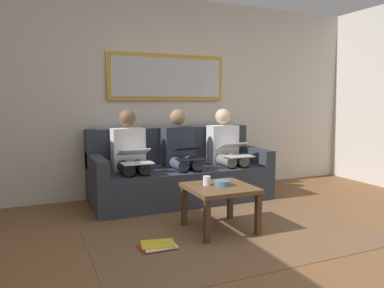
% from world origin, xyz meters
% --- Properties ---
extents(ground_plane, '(6.00, 5.20, 0.10)m').
position_xyz_m(ground_plane, '(0.00, 0.00, -0.05)').
color(ground_plane, brown).
extents(wall_rear, '(6.00, 0.12, 2.60)m').
position_xyz_m(wall_rear, '(0.00, -2.60, 1.30)').
color(wall_rear, beige).
rests_on(wall_rear, ground_plane).
extents(area_rug, '(2.60, 1.80, 0.01)m').
position_xyz_m(area_rug, '(0.00, -0.85, 0.00)').
color(area_rug, brown).
rests_on(area_rug, ground_plane).
extents(couch, '(2.20, 0.90, 0.90)m').
position_xyz_m(couch, '(0.00, -2.12, 0.31)').
color(couch, '#2D333D').
rests_on(couch, ground_plane).
extents(framed_mirror, '(1.60, 0.05, 0.60)m').
position_xyz_m(framed_mirror, '(0.00, -2.51, 1.55)').
color(framed_mirror, '#B7892D').
extents(coffee_table, '(0.61, 0.61, 0.43)m').
position_xyz_m(coffee_table, '(0.06, -0.90, 0.37)').
color(coffee_table, brown).
rests_on(coffee_table, ground_plane).
extents(cup, '(0.07, 0.07, 0.09)m').
position_xyz_m(cup, '(0.16, -0.97, 0.48)').
color(cup, silver).
rests_on(cup, coffee_table).
extents(bowl, '(0.17, 0.17, 0.05)m').
position_xyz_m(bowl, '(0.02, -0.91, 0.46)').
color(bowl, slate).
rests_on(bowl, coffee_table).
extents(person_left, '(0.38, 0.58, 1.14)m').
position_xyz_m(person_left, '(-0.64, -2.05, 0.61)').
color(person_left, silver).
rests_on(person_left, couch).
extents(laptop_silver, '(0.34, 0.39, 0.17)m').
position_xyz_m(laptop_silver, '(-0.64, -1.82, 0.63)').
color(laptop_silver, silver).
extents(person_middle, '(0.38, 0.58, 1.14)m').
position_xyz_m(person_middle, '(0.00, -2.05, 0.61)').
color(person_middle, '#2D3342').
rests_on(person_middle, couch).
extents(laptop_black, '(0.31, 0.35, 0.15)m').
position_xyz_m(laptop_black, '(0.00, -1.81, 0.63)').
color(laptop_black, black).
extents(person_right, '(0.38, 0.58, 1.14)m').
position_xyz_m(person_right, '(0.64, -2.05, 0.61)').
color(person_right, silver).
rests_on(person_right, couch).
extents(laptop_white, '(0.34, 0.36, 0.16)m').
position_xyz_m(laptop_white, '(0.64, -1.81, 0.63)').
color(laptop_white, white).
extents(magazine_stack, '(0.32, 0.25, 0.03)m').
position_xyz_m(magazine_stack, '(0.75, -0.72, 0.02)').
color(magazine_stack, red).
rests_on(magazine_stack, ground_plane).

